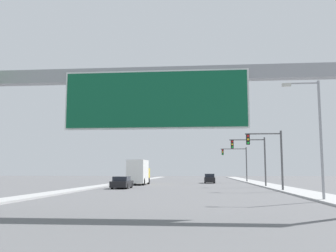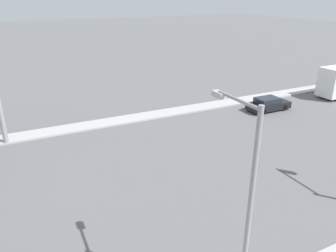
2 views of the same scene
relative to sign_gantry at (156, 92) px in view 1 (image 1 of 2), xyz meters
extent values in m
cube|color=#ABABAB|center=(11.25, 42.12, -5.88)|extent=(3.00, 120.00, 0.15)
cube|color=#ABABAB|center=(-10.75, 42.12, -5.88)|extent=(2.00, 120.00, 0.15)
cube|color=gray|center=(0.00, 0.12, 0.92)|extent=(19.90, 0.60, 0.70)
cube|color=white|center=(0.00, -0.18, -0.42)|extent=(9.19, 0.08, 2.97)
cube|color=#0C5133|center=(0.00, -0.23, -0.42)|extent=(8.99, 0.16, 2.77)
cube|color=black|center=(-7.00, 24.85, -5.43)|extent=(1.87, 4.53, 0.68)
cube|color=#1E232D|center=(-7.00, 24.62, -4.83)|extent=(1.65, 2.36, 0.53)
cylinder|color=black|center=(-7.83, 26.26, -5.63)|extent=(0.22, 0.64, 0.64)
cylinder|color=black|center=(-6.17, 26.26, -5.63)|extent=(0.22, 0.64, 0.64)
cylinder|color=black|center=(-7.83, 23.44, -5.63)|extent=(0.22, 0.64, 0.64)
cylinder|color=black|center=(-6.17, 23.44, -5.63)|extent=(0.22, 0.64, 0.64)
cube|color=black|center=(3.50, 44.84, -5.38)|extent=(1.75, 4.36, 0.78)
cube|color=#1E232D|center=(3.50, 44.62, -4.70)|extent=(1.54, 2.27, 0.59)
cylinder|color=black|center=(2.74, 46.19, -5.63)|extent=(0.22, 0.64, 0.64)
cylinder|color=black|center=(4.26, 46.19, -5.63)|extent=(0.22, 0.64, 0.64)
cylinder|color=black|center=(2.74, 43.49, -5.63)|extent=(0.22, 0.64, 0.64)
cylinder|color=black|center=(4.26, 43.49, -5.63)|extent=(0.22, 0.64, 0.64)
cube|color=yellow|center=(-7.00, 39.22, -4.58)|extent=(2.22, 2.07, 2.14)
cube|color=silver|center=(-7.00, 35.53, -4.01)|extent=(2.41, 5.32, 3.28)
cylinder|color=black|center=(-8.07, 39.12, -5.45)|extent=(0.28, 1.00, 1.00)
cylinder|color=black|center=(-5.93, 39.12, -5.45)|extent=(0.28, 1.00, 1.00)
cylinder|color=black|center=(-8.07, 34.20, -5.45)|extent=(0.28, 1.00, 1.00)
cylinder|color=black|center=(-5.93, 34.20, -5.45)|extent=(0.28, 1.00, 1.00)
cylinder|color=#4C4C4F|center=(10.25, 20.12, -2.92)|extent=(0.20, 0.20, 6.07)
cylinder|color=#4C4C4F|center=(8.46, 20.12, -0.19)|extent=(3.58, 0.14, 0.14)
cube|color=black|center=(6.96, 20.12, -0.76)|extent=(0.35, 0.28, 1.05)
cylinder|color=red|center=(6.96, 19.96, -0.41)|extent=(0.22, 0.04, 0.22)
cylinder|color=yellow|center=(6.96, 19.96, -0.76)|extent=(0.22, 0.04, 0.22)
cylinder|color=green|center=(6.96, 19.96, -1.11)|extent=(0.22, 0.04, 0.22)
cylinder|color=#4C4C4F|center=(10.25, 30.12, -2.81)|extent=(0.20, 0.20, 6.28)
cylinder|color=#4C4C4F|center=(8.03, 30.12, 0.03)|extent=(4.44, 0.14, 0.14)
cube|color=black|center=(6.17, 30.12, -0.55)|extent=(0.35, 0.28, 1.05)
cylinder|color=red|center=(6.17, 29.96, -0.20)|extent=(0.22, 0.04, 0.22)
cylinder|color=yellow|center=(6.17, 29.96, -0.55)|extent=(0.22, 0.04, 0.22)
cylinder|color=green|center=(6.17, 29.96, -0.90)|extent=(0.22, 0.04, 0.22)
cylinder|color=#4C4C4F|center=(10.25, 50.12, -2.81)|extent=(0.20, 0.20, 6.28)
cylinder|color=#4C4C4F|center=(7.96, 50.12, 0.03)|extent=(4.58, 0.14, 0.14)
cube|color=black|center=(6.04, 50.12, -0.55)|extent=(0.35, 0.28, 1.05)
cylinder|color=red|center=(6.04, 49.96, -0.20)|extent=(0.22, 0.04, 0.22)
cylinder|color=yellow|center=(6.04, 49.96, -0.55)|extent=(0.22, 0.04, 0.22)
cylinder|color=green|center=(6.04, 49.96, -0.90)|extent=(0.22, 0.04, 0.22)
cylinder|color=gray|center=(10.35, 7.82, -1.84)|extent=(0.18, 0.18, 8.22)
cylinder|color=gray|center=(9.27, 7.82, 2.12)|extent=(2.16, 0.12, 0.12)
cube|color=#B2B2A8|center=(8.19, 7.82, 2.02)|extent=(0.60, 0.28, 0.20)
camera|label=1|loc=(2.26, -18.32, -3.93)|focal=40.00mm
camera|label=2|loc=(17.37, 1.30, 5.32)|focal=35.00mm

